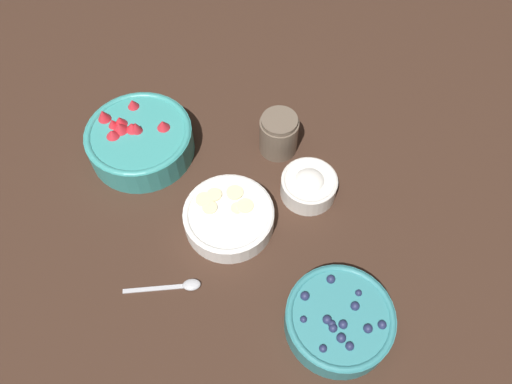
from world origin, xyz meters
TOP-DOWN VIEW (x-y plane):
  - ground_plane at (0.00, 0.00)m, footprint 4.00×4.00m
  - bowl_strawberries at (0.23, 0.13)m, footprint 0.21×0.21m
  - bowl_blueberries at (-0.27, -0.04)m, footprint 0.18×0.18m
  - bowl_bananas at (-0.01, 0.04)m, footprint 0.17×0.17m
  - bowl_cream at (-0.02, -0.12)m, footprint 0.11×0.11m
  - jar_chocolate at (0.11, -0.12)m, footprint 0.08×0.08m
  - spoon at (-0.09, 0.18)m, footprint 0.06×0.13m

SIDE VIEW (x-z plane):
  - ground_plane at x=0.00m, z-range 0.00..0.00m
  - spoon at x=-0.09m, z-range 0.00..0.01m
  - bowl_bananas at x=-0.01m, z-range 0.00..0.05m
  - bowl_cream at x=-0.02m, z-range 0.00..0.06m
  - bowl_blueberries at x=-0.27m, z-range 0.00..0.06m
  - bowl_strawberries at x=0.23m, z-range 0.00..0.08m
  - jar_chocolate at x=0.11m, z-range 0.00..0.09m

